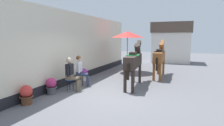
{
  "coord_description": "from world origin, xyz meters",
  "views": [
    {
      "loc": [
        2.73,
        -6.84,
        2.18
      ],
      "look_at": [
        -0.4,
        1.2,
        1.05
      ],
      "focal_mm": 31.04,
      "sensor_mm": 36.0,
      "label": 1
    }
  ],
  "objects_px": {
    "flower_planter_inner_near": "(51,86)",
    "cafe_parasol": "(127,35)",
    "flower_planter_nearest": "(26,94)",
    "seated_visitor_far": "(81,69)",
    "saddled_horse_near": "(134,61)",
    "saddled_horse_far": "(160,56)",
    "flower_planter_farthest": "(84,74)",
    "seated_visitor_near": "(71,72)"
  },
  "relations": [
    {
      "from": "seated_visitor_far",
      "to": "saddled_horse_near",
      "type": "height_order",
      "value": "saddled_horse_near"
    },
    {
      "from": "flower_planter_farthest",
      "to": "cafe_parasol",
      "type": "bearing_deg",
      "value": 67.59
    },
    {
      "from": "seated_visitor_far",
      "to": "flower_planter_nearest",
      "type": "bearing_deg",
      "value": -99.01
    },
    {
      "from": "seated_visitor_near",
      "to": "saddled_horse_far",
      "type": "xyz_separation_m",
      "value": [
        2.99,
        4.18,
        0.38
      ]
    },
    {
      "from": "saddled_horse_far",
      "to": "flower_planter_nearest",
      "type": "height_order",
      "value": "saddled_horse_far"
    },
    {
      "from": "saddled_horse_near",
      "to": "flower_planter_nearest",
      "type": "bearing_deg",
      "value": -126.47
    },
    {
      "from": "flower_planter_farthest",
      "to": "flower_planter_inner_near",
      "type": "bearing_deg",
      "value": -90.0
    },
    {
      "from": "seated_visitor_far",
      "to": "saddled_horse_far",
      "type": "xyz_separation_m",
      "value": [
        3.02,
        3.36,
        0.38
      ]
    },
    {
      "from": "flower_planter_nearest",
      "to": "flower_planter_farthest",
      "type": "distance_m",
      "value": 3.78
    },
    {
      "from": "seated_visitor_far",
      "to": "flower_planter_farthest",
      "type": "relative_size",
      "value": 2.17
    },
    {
      "from": "saddled_horse_near",
      "to": "flower_planter_farthest",
      "type": "bearing_deg",
      "value": 176.3
    },
    {
      "from": "flower_planter_inner_near",
      "to": "saddled_horse_near",
      "type": "bearing_deg",
      "value": 41.35
    },
    {
      "from": "seated_visitor_far",
      "to": "flower_planter_nearest",
      "type": "distance_m",
      "value": 2.83
    },
    {
      "from": "seated_visitor_far",
      "to": "saddled_horse_far",
      "type": "distance_m",
      "value": 4.53
    },
    {
      "from": "seated_visitor_far",
      "to": "flower_planter_inner_near",
      "type": "bearing_deg",
      "value": -106.3
    },
    {
      "from": "saddled_horse_far",
      "to": "cafe_parasol",
      "type": "distance_m",
      "value": 2.6
    },
    {
      "from": "saddled_horse_near",
      "to": "flower_planter_nearest",
      "type": "height_order",
      "value": "saddled_horse_near"
    },
    {
      "from": "flower_planter_nearest",
      "to": "seated_visitor_far",
      "type": "bearing_deg",
      "value": 80.99
    },
    {
      "from": "flower_planter_farthest",
      "to": "flower_planter_nearest",
      "type": "bearing_deg",
      "value": -89.98
    },
    {
      "from": "seated_visitor_near",
      "to": "flower_planter_farthest",
      "type": "bearing_deg",
      "value": 104.37
    },
    {
      "from": "seated_visitor_far",
      "to": "saddled_horse_near",
      "type": "xyz_separation_m",
      "value": [
        2.23,
        0.84,
        0.38
      ]
    },
    {
      "from": "flower_planter_farthest",
      "to": "cafe_parasol",
      "type": "relative_size",
      "value": 0.25
    },
    {
      "from": "seated_visitor_far",
      "to": "flower_planter_farthest",
      "type": "height_order",
      "value": "seated_visitor_far"
    },
    {
      "from": "cafe_parasol",
      "to": "saddled_horse_far",
      "type": "bearing_deg",
      "value": -22.71
    },
    {
      "from": "flower_planter_nearest",
      "to": "cafe_parasol",
      "type": "relative_size",
      "value": 0.25
    },
    {
      "from": "flower_planter_inner_near",
      "to": "seated_visitor_near",
      "type": "bearing_deg",
      "value": 55.15
    },
    {
      "from": "flower_planter_inner_near",
      "to": "flower_planter_nearest",
      "type": "bearing_deg",
      "value": -89.93
    },
    {
      "from": "seated_visitor_far",
      "to": "saddled_horse_near",
      "type": "bearing_deg",
      "value": 20.72
    },
    {
      "from": "cafe_parasol",
      "to": "saddled_horse_near",
      "type": "bearing_deg",
      "value": -68.61
    },
    {
      "from": "saddled_horse_far",
      "to": "saddled_horse_near",
      "type": "bearing_deg",
      "value": -107.51
    },
    {
      "from": "seated_visitor_near",
      "to": "flower_planter_nearest",
      "type": "distance_m",
      "value": 2.04
    },
    {
      "from": "saddled_horse_near",
      "to": "saddled_horse_far",
      "type": "xyz_separation_m",
      "value": [
        0.79,
        2.52,
        0.0
      ]
    },
    {
      "from": "saddled_horse_near",
      "to": "cafe_parasol",
      "type": "height_order",
      "value": "cafe_parasol"
    },
    {
      "from": "flower_planter_nearest",
      "to": "flower_planter_inner_near",
      "type": "bearing_deg",
      "value": 90.07
    },
    {
      "from": "seated_visitor_far",
      "to": "flower_planter_farthest",
      "type": "xyz_separation_m",
      "value": [
        -0.44,
        1.01,
        -0.44
      ]
    },
    {
      "from": "seated_visitor_near",
      "to": "flower_planter_inner_near",
      "type": "distance_m",
      "value": 0.94
    },
    {
      "from": "seated_visitor_near",
      "to": "seated_visitor_far",
      "type": "relative_size",
      "value": 1.0
    },
    {
      "from": "seated_visitor_far",
      "to": "saddled_horse_far",
      "type": "relative_size",
      "value": 0.46
    },
    {
      "from": "saddled_horse_far",
      "to": "cafe_parasol",
      "type": "bearing_deg",
      "value": 157.29
    },
    {
      "from": "flower_planter_nearest",
      "to": "cafe_parasol",
      "type": "bearing_deg",
      "value": 79.25
    },
    {
      "from": "flower_planter_inner_near",
      "to": "cafe_parasol",
      "type": "relative_size",
      "value": 0.25
    },
    {
      "from": "flower_planter_nearest",
      "to": "seated_visitor_near",
      "type": "bearing_deg",
      "value": 76.35
    }
  ]
}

